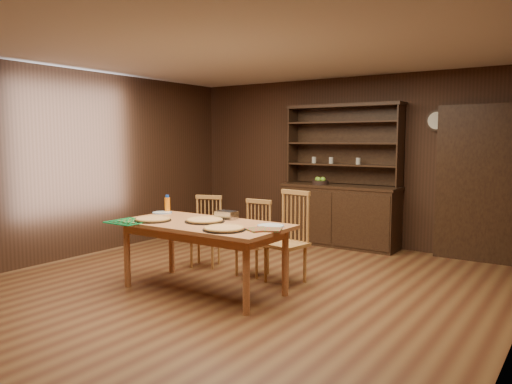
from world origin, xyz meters
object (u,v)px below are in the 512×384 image
Objects in this scene: china_hutch at (340,207)px; dining_table at (203,230)px; juice_bottle at (167,204)px; chair_center at (255,235)px; chair_right at (290,234)px; chair_left at (207,229)px.

china_hutch reaches higher than dining_table.
juice_bottle is (-1.08, -2.65, 0.25)m from china_hutch.
china_hutch is 1.17× the size of dining_table.
chair_center is 0.52m from chair_right.
chair_center reaches higher than dining_table.
chair_left is (-0.91, -2.11, -0.12)m from china_hutch.
dining_table is 8.73× the size of juice_bottle.
chair_left is at bearing -113.39° from china_hutch.
chair_left is at bearing -171.76° from chair_right.
juice_bottle is at bearing 158.24° from dining_table.
chair_center is (0.06, 0.89, -0.19)m from dining_table.
chair_left is 0.86× the size of chair_right.
china_hutch is 3.00m from dining_table.
china_hutch is at bearing 85.84° from dining_table.
juice_bottle is at bearing -128.14° from chair_left.
chair_right is 1.55m from juice_bottle.
chair_left reaches higher than dining_table.
juice_bottle reaches higher than chair_left.
chair_left reaches higher than chair_center.
dining_table is at bearing -114.31° from chair_right.
juice_bottle reaches higher than dining_table.
chair_center is 4.28× the size of juice_bottle.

